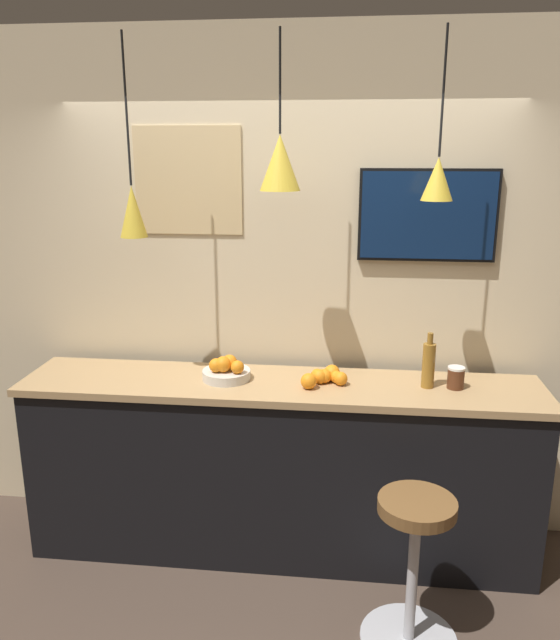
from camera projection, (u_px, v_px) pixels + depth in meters
ground_plane at (265, 630)px, 3.01m from camera, size 14.00×14.00×0.00m
back_wall at (287, 291)px, 3.62m from camera, size 8.00×0.06×2.90m
service_counter at (280, 468)px, 3.51m from camera, size 2.82×0.54×1.03m
bar_stool at (414, 556)px, 2.83m from camera, size 0.46×0.46×0.75m
fruit_bowl at (226, 371)px, 3.40m from camera, size 0.26×0.26×0.14m
orange_pile at (326, 376)px, 3.35m from camera, size 0.25×0.23×0.09m
juice_bottle at (429, 364)px, 3.27m from camera, size 0.07×0.07×0.30m
spread_jar at (456, 378)px, 3.27m from camera, size 0.09×0.09×0.12m
pendant_lamp_left at (133, 210)px, 3.21m from camera, size 0.14×0.14×1.00m
pendant_lamp_middle at (280, 162)px, 3.06m from camera, size 0.20×0.20×0.75m
pendant_lamp_right at (438, 178)px, 3.00m from camera, size 0.15×0.15×0.80m
mounted_tv at (428, 215)px, 3.37m from camera, size 0.74×0.04×0.50m
wall_poster at (188, 181)px, 3.48m from camera, size 0.61×0.01×0.59m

